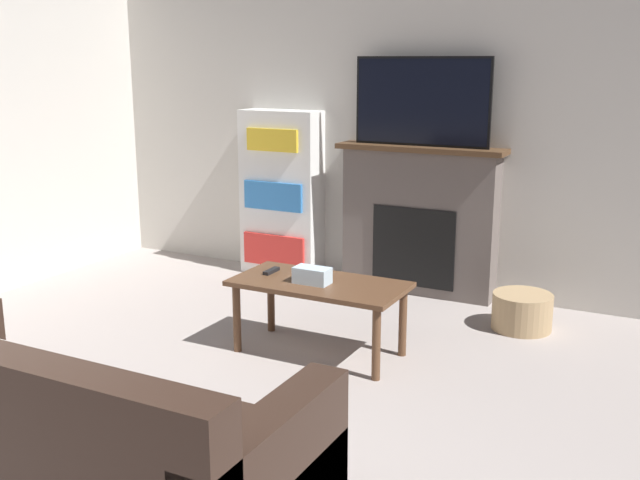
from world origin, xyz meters
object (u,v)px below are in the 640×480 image
at_px(fireplace, 419,220).
at_px(storage_basket, 522,311).
at_px(bookshelf, 281,194).
at_px(coffee_table, 319,291).
at_px(tv, 422,102).
at_px(couch, 59,454).

relative_size(fireplace, storage_basket, 3.24).
xyz_separation_m(fireplace, bookshelf, (-1.22, -0.02, 0.11)).
bearing_deg(storage_basket, coffee_table, -135.16).
height_order(tv, bookshelf, tv).
bearing_deg(fireplace, couch, -93.18).
bearing_deg(bookshelf, fireplace, 1.10).
xyz_separation_m(coffee_table, storage_basket, (1.03, 1.02, -0.28)).
relative_size(fireplace, tv, 1.24).
distance_m(tv, couch, 3.70).
bearing_deg(tv, bookshelf, -179.84).
bearing_deg(tv, fireplace, 90.00).
xyz_separation_m(tv, coffee_table, (-0.10, -1.47, -1.09)).
bearing_deg(bookshelf, storage_basket, -11.60).
distance_m(coffee_table, storage_basket, 1.48).
height_order(coffee_table, bookshelf, bookshelf).
height_order(fireplace, coffee_table, fireplace).
height_order(tv, storage_basket, tv).
height_order(fireplace, tv, tv).
bearing_deg(coffee_table, bookshelf, 127.48).
xyz_separation_m(couch, storage_basket, (1.13, 3.05, -0.17)).
bearing_deg(tv, couch, -93.20).
height_order(couch, coffee_table, couch).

